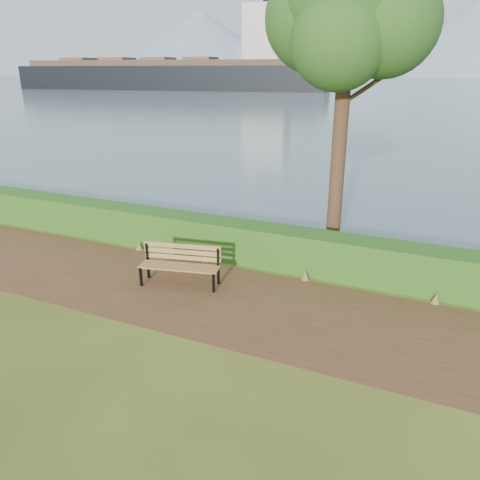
% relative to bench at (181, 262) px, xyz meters
% --- Properties ---
extents(ground, '(140.00, 140.00, 0.00)m').
position_rel_bench_xyz_m(ground, '(1.00, -0.67, -0.54)').
color(ground, '#445317').
rests_on(ground, ground).
extents(path, '(40.00, 3.40, 0.01)m').
position_rel_bench_xyz_m(path, '(1.00, -0.37, -0.53)').
color(path, '#53311C').
rests_on(path, ground).
extents(hedge, '(32.00, 0.85, 1.00)m').
position_rel_bench_xyz_m(hedge, '(1.00, 1.93, -0.04)').
color(hedge, '#1D4E16').
rests_on(hedge, ground).
extents(water, '(700.00, 510.00, 0.00)m').
position_rel_bench_xyz_m(water, '(1.00, 259.33, -0.53)').
color(water, '#445F6D').
rests_on(water, ground).
extents(mountains, '(585.00, 190.00, 70.00)m').
position_rel_bench_xyz_m(mountains, '(-8.17, 405.38, 27.16)').
color(mountains, '#7E8FA8').
rests_on(mountains, ground).
extents(bench, '(1.93, 0.95, 0.93)m').
position_rel_bench_xyz_m(bench, '(0.00, 0.00, 0.00)').
color(bench, black).
rests_on(bench, ground).
extents(tree, '(4.27, 3.61, 8.24)m').
position_rel_bench_xyz_m(tree, '(2.64, 3.79, 5.59)').
color(tree, '#331E14').
rests_on(tree, ground).
extents(cargo_ship, '(77.86, 23.41, 23.35)m').
position_rel_bench_xyz_m(cargo_ship, '(-57.61, 94.73, 2.94)').
color(cargo_ship, black).
rests_on(cargo_ship, ground).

